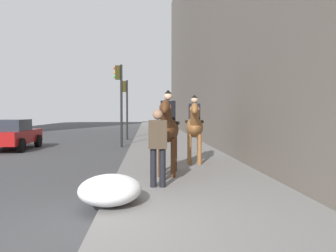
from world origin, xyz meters
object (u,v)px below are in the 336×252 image
(mounted_horse_far, at_px, (194,126))
(traffic_light_near_curb, at_px, (120,92))
(pedestrian_greeting, at_px, (158,143))
(traffic_light_far_curb, at_px, (126,100))
(car_near_lane, at_px, (10,134))
(mounted_horse_near, at_px, (168,128))

(mounted_horse_far, bearing_deg, traffic_light_near_curb, -147.86)
(pedestrian_greeting, relative_size, traffic_light_far_curb, 0.44)
(pedestrian_greeting, relative_size, traffic_light_near_curb, 0.41)
(car_near_lane, height_order, traffic_light_near_curb, traffic_light_near_curb)
(mounted_horse_near, height_order, car_near_lane, mounted_horse_near)
(traffic_light_far_curb, bearing_deg, pedestrian_greeting, -173.80)
(mounted_horse_far, relative_size, car_near_lane, 0.58)
(car_near_lane, xyz_separation_m, traffic_light_near_curb, (0.99, -5.08, 2.05))
(mounted_horse_near, bearing_deg, pedestrian_greeting, -4.21)
(mounted_horse_near, bearing_deg, car_near_lane, -129.53)
(mounted_horse_near, height_order, traffic_light_near_curb, traffic_light_near_curb)
(mounted_horse_near, relative_size, pedestrian_greeting, 1.32)
(mounted_horse_far, relative_size, traffic_light_near_curb, 0.53)
(traffic_light_far_curb, bearing_deg, traffic_light_near_curb, 179.91)
(car_near_lane, xyz_separation_m, traffic_light_far_curb, (5.74, -5.09, 1.84))
(mounted_horse_near, height_order, traffic_light_far_curb, traffic_light_far_curb)
(mounted_horse_near, relative_size, car_near_lane, 0.59)
(car_near_lane, distance_m, traffic_light_near_curb, 5.57)
(pedestrian_greeting, bearing_deg, mounted_horse_near, -7.63)
(mounted_horse_near, xyz_separation_m, mounted_horse_far, (2.05, -0.99, -0.02))
(mounted_horse_far, height_order, traffic_light_far_curb, traffic_light_far_curb)
(traffic_light_near_curb, relative_size, traffic_light_far_curb, 1.09)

